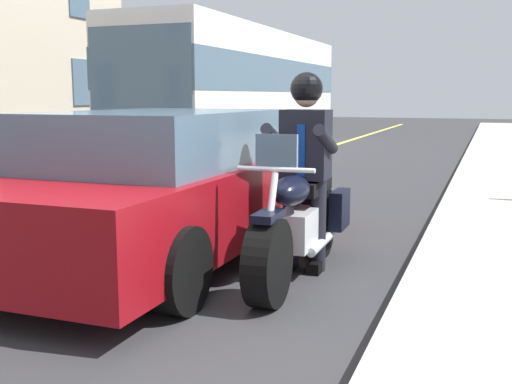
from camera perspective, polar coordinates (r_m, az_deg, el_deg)
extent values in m
plane|color=#333335|center=(5.22, -10.03, -8.43)|extent=(80.00, 80.00, 0.00)
cylinder|color=black|center=(4.55, 1.11, -6.55)|extent=(0.67, 0.22, 0.66)
cylinder|color=black|center=(6.01, 5.73, -2.80)|extent=(0.67, 0.22, 0.66)
cube|color=silver|center=(5.28, 3.83, -3.41)|extent=(0.57, 0.30, 0.32)
ellipsoid|color=black|center=(5.02, 3.26, 0.15)|extent=(0.57, 0.30, 0.24)
cube|color=black|center=(5.55, 4.83, 0.55)|extent=(0.71, 0.30, 0.12)
cube|color=black|center=(5.88, 7.73, -1.59)|extent=(0.40, 0.13, 0.36)
cube|color=black|center=(5.98, 3.60, -1.35)|extent=(0.40, 0.13, 0.36)
cylinder|color=silver|center=(4.51, 1.19, -3.17)|extent=(0.35, 0.06, 0.76)
cylinder|color=silver|center=(4.59, 1.83, 2.11)|extent=(0.05, 0.60, 0.04)
cube|color=black|center=(4.47, 1.12, -2.22)|extent=(0.36, 0.17, 0.06)
cylinder|color=silver|center=(5.56, 6.23, -4.50)|extent=(0.90, 0.10, 0.08)
cube|color=slate|center=(4.60, 1.91, 3.62)|extent=(0.05, 0.32, 0.28)
cylinder|color=black|center=(5.48, 5.74, -2.96)|extent=(0.14, 0.14, 0.84)
cube|color=black|center=(5.52, 5.53, -6.85)|extent=(0.26, 0.12, 0.10)
cylinder|color=black|center=(5.54, 3.32, -2.80)|extent=(0.14, 0.14, 0.84)
cube|color=black|center=(5.57, 3.12, -6.65)|extent=(0.26, 0.12, 0.10)
cube|color=black|center=(5.41, 4.61, 4.39)|extent=(0.33, 0.41, 0.60)
cube|color=navy|center=(5.26, 4.16, 3.83)|extent=(0.03, 0.07, 0.44)
cylinder|color=black|center=(5.18, 6.47, 4.83)|extent=(0.55, 0.12, 0.28)
cylinder|color=black|center=(5.30, 1.81, 4.97)|extent=(0.55, 0.12, 0.28)
sphere|color=tan|center=(5.40, 4.67, 8.94)|extent=(0.22, 0.22, 0.22)
sphere|color=black|center=(5.40, 4.68, 9.48)|extent=(0.28, 0.28, 0.28)
cube|color=white|center=(17.99, -1.35, 9.62)|extent=(11.00, 2.50, 2.85)
cube|color=slate|center=(17.99, -1.36, 10.66)|extent=(11.04, 2.52, 0.90)
cube|color=slate|center=(13.07, -10.67, 10.74)|extent=(0.06, 2.40, 1.90)
cube|color=white|center=(18.07, -1.37, 14.31)|extent=(11.00, 2.50, 0.10)
cylinder|color=black|center=(14.24, -2.34, 4.68)|extent=(1.00, 0.30, 1.00)
cylinder|color=black|center=(15.34, -10.64, 4.84)|extent=(1.00, 0.30, 1.00)
cylinder|color=black|center=(20.65, 5.15, 5.96)|extent=(1.00, 0.30, 1.00)
cylinder|color=black|center=(21.43, -1.07, 6.10)|extent=(1.00, 0.30, 1.00)
cube|color=maroon|center=(6.03, -7.76, -0.66)|extent=(4.60, 1.80, 0.70)
cube|color=slate|center=(5.79, -8.82, 4.41)|extent=(2.40, 1.60, 0.60)
cylinder|color=black|center=(7.72, -8.12, -0.30)|extent=(0.64, 0.22, 0.64)
cylinder|color=black|center=(7.07, 4.03, -1.09)|extent=(0.64, 0.22, 0.64)
cylinder|color=black|center=(4.44, -6.99, -7.16)|extent=(0.64, 0.22, 0.64)
cube|color=slate|center=(22.90, -15.68, 9.71)|extent=(1.10, 0.06, 1.60)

